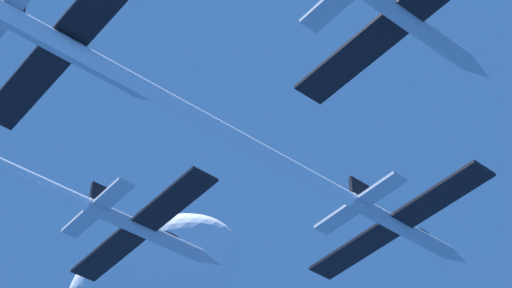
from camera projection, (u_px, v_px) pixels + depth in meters
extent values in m
cylinder|color=#B2BAC6|center=(401.00, 227.00, 57.11)|extent=(0.99, 9.02, 0.99)
cone|color=#B2BAC6|center=(457.00, 258.00, 59.70)|extent=(0.97, 1.99, 0.97)
ellipsoid|color=black|center=(421.00, 233.00, 58.32)|extent=(0.69, 1.80, 0.50)
cube|color=black|center=(354.00, 252.00, 59.15)|extent=(6.86, 1.99, 0.22)
cube|color=black|center=(442.00, 195.00, 54.63)|extent=(6.86, 1.99, 0.22)
cube|color=black|center=(360.00, 190.00, 56.22)|extent=(0.26, 1.62, 1.44)
cube|color=#B2BAC6|center=(337.00, 219.00, 56.49)|extent=(3.09, 1.19, 0.22)
cube|color=#B2BAC6|center=(382.00, 189.00, 54.14)|extent=(3.09, 1.19, 0.22)
cylinder|color=white|center=(51.00, 37.00, 44.98)|extent=(0.89, 42.39, 0.89)
cylinder|color=#B2BAC6|center=(145.00, 231.00, 58.97)|extent=(0.99, 9.02, 0.99)
cone|color=#B2BAC6|center=(211.00, 260.00, 61.57)|extent=(0.97, 1.99, 0.97)
ellipsoid|color=black|center=(170.00, 237.00, 60.19)|extent=(0.69, 1.80, 0.50)
cube|color=black|center=(108.00, 254.00, 61.02)|extent=(6.86, 1.99, 0.22)
cube|color=black|center=(174.00, 200.00, 56.50)|extent=(6.86, 1.99, 0.22)
cube|color=black|center=(101.00, 195.00, 58.08)|extent=(0.26, 1.62, 1.44)
cube|color=#B2BAC6|center=(81.00, 223.00, 58.36)|extent=(3.09, 1.19, 0.22)
cube|color=#B2BAC6|center=(114.00, 194.00, 56.01)|extent=(3.09, 1.19, 0.22)
cylinder|color=#B2BAC6|center=(409.00, 21.00, 45.37)|extent=(0.99, 9.02, 0.99)
cone|color=#B2BAC6|center=(479.00, 71.00, 47.97)|extent=(0.97, 1.99, 0.97)
ellipsoid|color=black|center=(434.00, 34.00, 46.59)|extent=(0.69, 1.80, 0.50)
cube|color=black|center=(350.00, 61.00, 47.42)|extent=(6.86, 1.99, 0.22)
cube|color=#B2BAC6|center=(328.00, 9.00, 44.76)|extent=(3.09, 1.19, 0.22)
cylinder|color=#B2BAC6|center=(68.00, 51.00, 46.29)|extent=(0.99, 9.02, 0.99)
cone|color=#B2BAC6|center=(155.00, 98.00, 48.89)|extent=(0.97, 1.99, 0.97)
ellipsoid|color=black|center=(102.00, 63.00, 47.51)|extent=(0.69, 1.80, 0.50)
cube|color=black|center=(25.00, 89.00, 48.34)|extent=(6.86, 1.99, 0.22)
cube|color=black|center=(101.00, 1.00, 43.82)|extent=(6.86, 1.99, 0.22)
cube|color=black|center=(11.00, 2.00, 45.40)|extent=(0.26, 1.62, 1.44)
ellipsoid|color=white|center=(149.00, 283.00, 97.59)|extent=(26.25, 14.44, 9.19)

